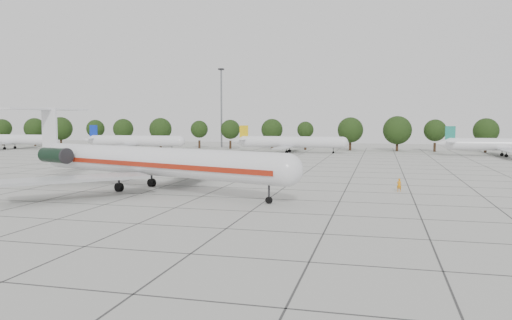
# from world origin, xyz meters

# --- Properties ---
(ground) EXTENTS (260.00, 260.00, 0.00)m
(ground) POSITION_xyz_m (0.00, 0.00, 0.00)
(ground) COLOR #B5B5AD
(ground) RESTS_ON ground
(apron_joints) EXTENTS (170.00, 170.00, 0.02)m
(apron_joints) POSITION_xyz_m (0.00, 15.00, 0.01)
(apron_joints) COLOR #383838
(apron_joints) RESTS_ON ground
(main_airliner) EXTENTS (44.69, 33.98, 10.77)m
(main_airliner) POSITION_xyz_m (-9.86, -4.43, 3.80)
(main_airliner) COLOR silver
(main_airliner) RESTS_ON ground
(ground_crew) EXTENTS (0.65, 0.48, 1.65)m
(ground_crew) POSITION_xyz_m (22.61, 1.66, 0.83)
(ground_crew) COLOR orange
(ground_crew) RESTS_ON ground
(bg_airliner_a) EXTENTS (28.24, 27.20, 7.40)m
(bg_airliner_a) POSITION_xyz_m (-88.74, 66.37, 2.91)
(bg_airliner_a) COLOR silver
(bg_airliner_a) RESTS_ON ground
(bg_airliner_b) EXTENTS (28.24, 27.20, 7.40)m
(bg_airliner_b) POSITION_xyz_m (-48.05, 67.31, 2.91)
(bg_airliner_b) COLOR silver
(bg_airliner_b) RESTS_ON ground
(bg_airliner_c) EXTENTS (28.24, 27.20, 7.40)m
(bg_airliner_c) POSITION_xyz_m (-3.25, 70.40, 2.91)
(bg_airliner_c) COLOR silver
(bg_airliner_c) RESTS_ON ground
(bg_airliner_d) EXTENTS (28.24, 27.20, 7.40)m
(bg_airliner_d) POSITION_xyz_m (50.29, 69.01, 2.91)
(bg_airliner_d) COLOR silver
(bg_airliner_d) RESTS_ON ground
(tree_line) EXTENTS (249.86, 8.44, 10.22)m
(tree_line) POSITION_xyz_m (-11.68, 85.00, 5.98)
(tree_line) COLOR #332114
(tree_line) RESTS_ON ground
(floodlight_mast) EXTENTS (1.60, 1.60, 25.45)m
(floodlight_mast) POSITION_xyz_m (-30.00, 92.00, 14.28)
(floodlight_mast) COLOR slate
(floodlight_mast) RESTS_ON ground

